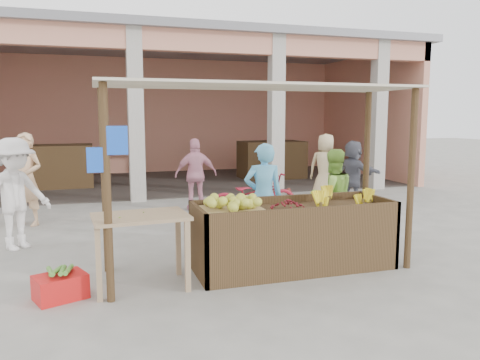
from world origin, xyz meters
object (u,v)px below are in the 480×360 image
object	(u,v)px
red_crate	(60,287)
motorcycle	(254,197)
vendor_green	(332,194)
fruit_stall	(293,238)
side_table	(141,227)
vendor_blue	(263,193)

from	to	relation	value
red_crate	motorcycle	bearing A→B (deg)	19.97
vendor_green	red_crate	bearing A→B (deg)	17.88
fruit_stall	red_crate	distance (m)	2.90
side_table	motorcycle	xyz separation A→B (m)	(2.35, 2.79, -0.23)
side_table	vendor_green	world-z (taller)	vendor_green
side_table	vendor_blue	world-z (taller)	vendor_blue
side_table	motorcycle	bearing A→B (deg)	45.45
fruit_stall	motorcycle	distance (m)	2.70
red_crate	vendor_green	world-z (taller)	vendor_green
fruit_stall	motorcycle	bearing A→B (deg)	82.05
side_table	vendor_blue	xyz separation A→B (m)	(1.92, 1.08, 0.13)
side_table	red_crate	bearing A→B (deg)	-178.09
motorcycle	vendor_green	bearing A→B (deg)	-161.64
fruit_stall	red_crate	bearing A→B (deg)	-175.78
red_crate	vendor_blue	size ratio (longest dim) A/B	0.31
side_table	vendor_green	xyz separation A→B (m)	(3.07, 1.08, 0.06)
red_crate	vendor_green	size ratio (longest dim) A/B	0.33
side_table	red_crate	world-z (taller)	side_table
side_table	fruit_stall	bearing A→B (deg)	-1.11
fruit_stall	vendor_green	distance (m)	1.51
vendor_blue	motorcycle	bearing A→B (deg)	-94.71
side_table	red_crate	distance (m)	1.08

